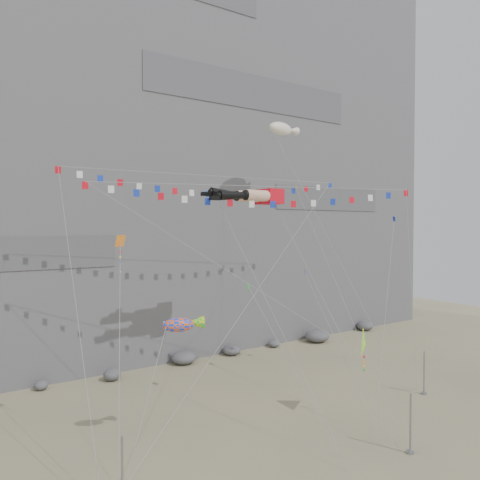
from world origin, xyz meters
The scene contains 18 objects.
ground centered at (0.00, 0.00, 0.00)m, with size 120.00×120.00×0.00m, color gray.
cliff centered at (0.00, 32.00, 25.00)m, with size 80.00×28.00×50.00m, color slate.
talus_boulders centered at (0.00, 17.00, 0.60)m, with size 60.00×3.00×1.20m, color slate, non-canonical shape.
anchor_pole_left centered at (-14.38, -4.28, 1.98)m, with size 0.12×0.12×3.96m, color gray.
anchor_pole_center centered at (2.93, -8.34, 1.91)m, with size 0.12×0.12×3.83m, color gray.
anchor_pole_right centered at (12.92, -2.48, 1.86)m, with size 0.12×0.12×3.71m, color gray.
legs_kite centered at (0.81, 6.06, 16.95)m, with size 7.34×15.09×21.89m.
flag_banner_upper centered at (-0.22, 10.16, 18.94)m, with size 28.68×15.26×28.03m.
flag_banner_lower centered at (0.69, 4.24, 17.62)m, with size 26.35×9.92×22.45m.
harlequin_kite centered at (-12.16, 1.94, 13.37)m, with size 3.49×7.63×15.25m.
fish_windsock centered at (-9.27, -0.24, 8.19)m, with size 6.40×3.65×9.72m.
delta_kite centered at (4.35, -3.35, 5.72)m, with size 2.38×6.48×8.12m.
blimp_windsock centered at (9.16, 12.34, 24.65)m, with size 5.59×14.52×28.23m.
small_kite_a centered at (-2.12, 6.97, 16.78)m, with size 1.71×14.34×21.89m.
small_kite_b centered at (6.39, 5.34, 10.04)m, with size 4.63×12.81×16.30m.
small_kite_c centered at (-1.20, 3.41, 9.44)m, with size 1.49×12.01×14.88m.
small_kite_d centered at (8.76, 9.12, 17.79)m, with size 5.71×17.37×25.29m.
small_kite_e centered at (13.37, 1.12, 14.64)m, with size 10.61×6.86×19.11m.
Camera 1 is at (-22.34, -26.41, 14.34)m, focal length 35.00 mm.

